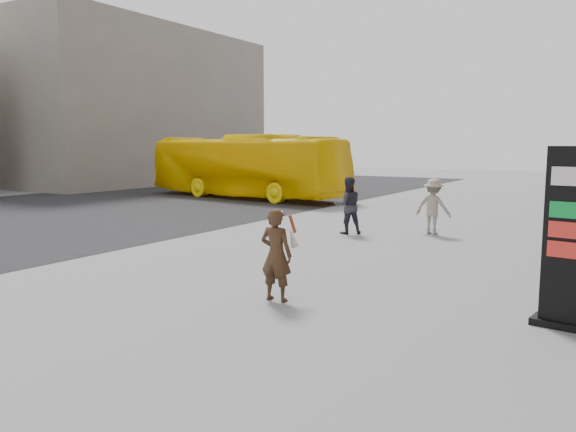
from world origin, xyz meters
The scene contains 8 objects.
ground centered at (0.00, 0.00, 0.00)m, with size 100.00×100.00×0.00m, color #9E9EA3.
road centered at (-13.00, 5.00, 0.00)m, with size 16.00×60.00×0.01m, color black.
bg_building_far centered at (-24.00, 20.00, 5.00)m, with size 10.00×18.00×10.00m, color gray.
info_pylon centered at (4.88, 1.23, 1.27)m, with size 0.86×0.51×2.55m.
woman centered at (0.69, 0.25, 0.79)m, with size 0.60×0.55×1.54m.
bus centered at (-10.26, 14.49, 1.51)m, with size 2.53×10.81×3.01m, color yellow.
pedestrian_a centered at (-1.34, 7.19, 0.82)m, with size 0.80×0.62×1.64m, color #2A2933.
pedestrian_b centered at (0.77, 8.40, 0.80)m, with size 1.03×0.59×1.60m, color gray.
Camera 1 is at (5.60, -7.34, 2.57)m, focal length 35.00 mm.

